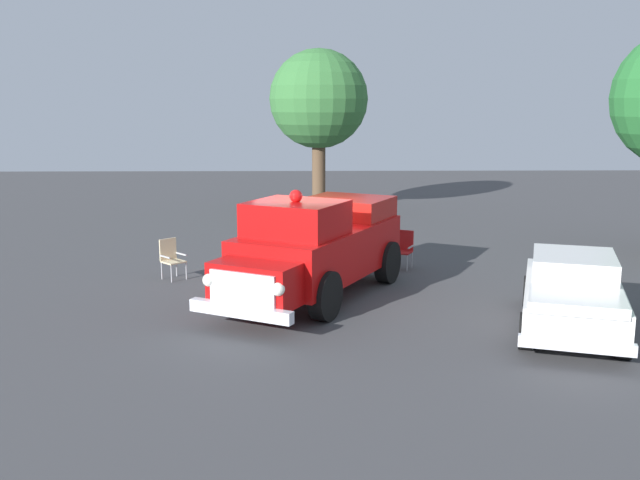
{
  "coord_description": "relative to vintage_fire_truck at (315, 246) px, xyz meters",
  "views": [
    {
      "loc": [
        0.1,
        16.43,
        4.45
      ],
      "look_at": [
        -0.23,
        0.17,
        1.3
      ],
      "focal_mm": 40.41,
      "sensor_mm": 36.0,
      "label": 1
    }
  ],
  "objects": [
    {
      "name": "vintage_fire_truck",
      "position": [
        0.0,
        0.0,
        0.0
      ],
      "size": [
        4.7,
        6.28,
        2.59
      ],
      "color": "black",
      "rests_on": "ground"
    },
    {
      "name": "spectator_seated",
      "position": [
        1.33,
        -2.49,
        -0.5
      ],
      "size": [
        0.41,
        0.55,
        1.29
      ],
      "color": "#383842",
      "rests_on": "ground"
    },
    {
      "name": "lawn_chair_by_car",
      "position": [
        3.64,
        -1.82,
        -0.61
      ],
      "size": [
        0.69,
        0.69,
        1.02
      ],
      "color": "#B7BABF",
      "rests_on": "ground"
    },
    {
      "name": "lawn_chair_spare",
      "position": [
        -2.41,
        -2.88,
        -0.61
      ],
      "size": [
        0.65,
        0.66,
        1.02
      ],
      "color": "#B7BABF",
      "rests_on": "ground"
    },
    {
      "name": "oak_tree_right",
      "position": [
        -0.32,
        -12.82,
        3.29
      ],
      "size": [
        3.9,
        3.9,
        6.48
      ],
      "color": "brown",
      "rests_on": "ground"
    },
    {
      "name": "classic_hot_rod",
      "position": [
        -5.0,
        2.56,
        -0.45
      ],
      "size": [
        3.12,
        4.72,
        1.46
      ],
      "color": "black",
      "rests_on": "ground"
    },
    {
      "name": "ground_plane",
      "position": [
        0.12,
        -0.37,
        -1.2
      ],
      "size": [
        60.0,
        60.0,
        0.0
      ],
      "primitive_type": "plane",
      "color": "#424244"
    },
    {
      "name": "lawn_chair_near_truck",
      "position": [
        1.34,
        -2.62,
        -0.61
      ],
      "size": [
        0.53,
        0.52,
        1.02
      ],
      "color": "#B7BABF",
      "rests_on": "ground"
    },
    {
      "name": "traffic_cone",
      "position": [
        0.46,
        -3.4,
        -0.89
      ],
      "size": [
        0.4,
        0.4,
        0.64
      ],
      "color": "orange",
      "rests_on": "ground"
    }
  ]
}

